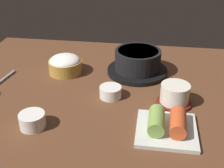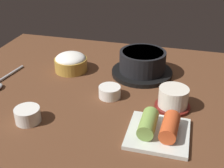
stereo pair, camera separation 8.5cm
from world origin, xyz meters
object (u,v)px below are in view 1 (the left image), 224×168
(stone_pot, at_px, (138,62))
(rice_bowl, at_px, (65,64))
(banchan_cup_center, at_px, (110,92))
(side_bowl_near, at_px, (32,120))
(tea_cup_with_saucer, at_px, (175,95))
(kimchi_plate, at_px, (167,125))

(stone_pot, distance_m, rice_bowl, 0.24)
(banchan_cup_center, distance_m, side_bowl_near, 0.24)
(tea_cup_with_saucer, bearing_deg, rice_bowl, 157.65)
(stone_pot, xyz_separation_m, kimchi_plate, (0.09, -0.30, -0.02))
(tea_cup_with_saucer, relative_size, kimchi_plate, 0.67)
(rice_bowl, relative_size, banchan_cup_center, 1.73)
(stone_pot, height_order, tea_cup_with_saucer, stone_pot)
(side_bowl_near, bearing_deg, stone_pot, 55.33)
(tea_cup_with_saucer, distance_m, kimchi_plate, 0.13)
(rice_bowl, bearing_deg, side_bowl_near, -89.07)
(rice_bowl, distance_m, side_bowl_near, 0.30)
(kimchi_plate, bearing_deg, stone_pot, 106.85)
(side_bowl_near, bearing_deg, kimchi_plate, 5.08)
(stone_pot, xyz_separation_m, tea_cup_with_saucer, (0.11, -0.18, -0.01))
(banchan_cup_center, height_order, side_bowl_near, side_bowl_near)
(stone_pot, relative_size, side_bowl_near, 3.10)
(rice_bowl, distance_m, kimchi_plate, 0.42)
(rice_bowl, distance_m, banchan_cup_center, 0.22)
(tea_cup_with_saucer, relative_size, side_bowl_near, 1.50)
(banchan_cup_center, bearing_deg, rice_bowl, 142.30)
(banchan_cup_center, bearing_deg, kimchi_plate, -41.59)
(stone_pot, distance_m, banchan_cup_center, 0.18)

